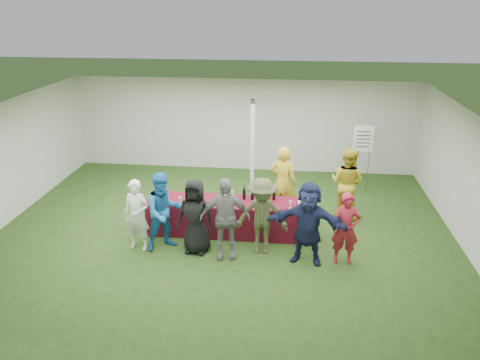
# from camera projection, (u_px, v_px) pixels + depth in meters

# --- Properties ---
(ground) EXTENTS (60.00, 60.00, 0.00)m
(ground) POSITION_uv_depth(u_px,v_px,m) (225.00, 229.00, 10.47)
(ground) COLOR #284719
(ground) RESTS_ON ground
(tent) EXTENTS (10.00, 10.00, 10.00)m
(tent) POSITION_uv_depth(u_px,v_px,m) (252.00, 156.00, 11.03)
(tent) COLOR white
(tent) RESTS_ON ground
(serving_table) EXTENTS (3.60, 0.80, 0.75)m
(serving_table) POSITION_uv_depth(u_px,v_px,m) (231.00, 217.00, 10.21)
(serving_table) COLOR maroon
(serving_table) RESTS_ON ground
(wine_bottles) EXTENTS (0.72, 0.15, 0.32)m
(wine_bottles) POSITION_uv_depth(u_px,v_px,m) (260.00, 195.00, 10.09)
(wine_bottles) COLOR black
(wine_bottles) RESTS_ON serving_table
(wine_glasses) EXTENTS (2.72, 0.14, 0.16)m
(wine_glasses) POSITION_uv_depth(u_px,v_px,m) (205.00, 200.00, 9.84)
(wine_glasses) COLOR silver
(wine_glasses) RESTS_ON serving_table
(water_bottle) EXTENTS (0.07, 0.07, 0.23)m
(water_bottle) POSITION_uv_depth(u_px,v_px,m) (232.00, 195.00, 10.10)
(water_bottle) COLOR silver
(water_bottle) RESTS_ON serving_table
(bar_towel) EXTENTS (0.25, 0.18, 0.03)m
(bar_towel) POSITION_uv_depth(u_px,v_px,m) (304.00, 203.00, 9.95)
(bar_towel) COLOR white
(bar_towel) RESTS_ON serving_table
(dump_bucket) EXTENTS (0.26, 0.26, 0.18)m
(dump_bucket) POSITION_uv_depth(u_px,v_px,m) (306.00, 205.00, 9.67)
(dump_bucket) COLOR slate
(dump_bucket) RESTS_ON serving_table
(wine_list_sign) EXTENTS (0.50, 0.03, 1.80)m
(wine_list_sign) POSITION_uv_depth(u_px,v_px,m) (363.00, 144.00, 12.06)
(wine_list_sign) COLOR slate
(wine_list_sign) RESTS_ON ground
(staff_pourer) EXTENTS (0.72, 0.56, 1.73)m
(staff_pourer) POSITION_uv_depth(u_px,v_px,m) (283.00, 182.00, 10.78)
(staff_pourer) COLOR gold
(staff_pourer) RESTS_ON ground
(staff_back) EXTENTS (1.03, 0.96, 1.68)m
(staff_back) POSITION_uv_depth(u_px,v_px,m) (347.00, 183.00, 10.83)
(staff_back) COLOR gold
(staff_back) RESTS_ON ground
(customer_0) EXTENTS (0.58, 0.42, 1.49)m
(customer_0) POSITION_uv_depth(u_px,v_px,m) (137.00, 215.00, 9.43)
(customer_0) COLOR white
(customer_0) RESTS_ON ground
(customer_1) EXTENTS (1.01, 0.96, 1.64)m
(customer_1) POSITION_uv_depth(u_px,v_px,m) (164.00, 212.00, 9.42)
(customer_1) COLOR #1D6CB6
(customer_1) RESTS_ON ground
(customer_2) EXTENTS (0.82, 0.59, 1.56)m
(customer_2) POSITION_uv_depth(u_px,v_px,m) (195.00, 216.00, 9.30)
(customer_2) COLOR black
(customer_2) RESTS_ON ground
(customer_3) EXTENTS (1.04, 0.58, 1.68)m
(customer_3) POSITION_uv_depth(u_px,v_px,m) (225.00, 218.00, 9.09)
(customer_3) COLOR gray
(customer_3) RESTS_ON ground
(customer_4) EXTENTS (1.04, 0.61, 1.60)m
(customer_4) POSITION_uv_depth(u_px,v_px,m) (262.00, 216.00, 9.26)
(customer_4) COLOR #43482A
(customer_4) RESTS_ON ground
(customer_5) EXTENTS (1.60, 0.75, 1.66)m
(customer_5) POSITION_uv_depth(u_px,v_px,m) (308.00, 223.00, 8.92)
(customer_5) COLOR #192043
(customer_5) RESTS_ON ground
(customer_6) EXTENTS (0.53, 0.35, 1.45)m
(customer_6) POSITION_uv_depth(u_px,v_px,m) (346.00, 229.00, 8.93)
(customer_6) COLOR maroon
(customer_6) RESTS_ON ground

